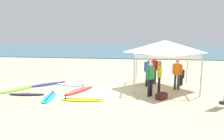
{
  "coord_description": "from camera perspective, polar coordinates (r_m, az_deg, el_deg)",
  "views": [
    {
      "loc": [
        1.97,
        -10.64,
        2.97
      ],
      "look_at": [
        0.2,
        1.08,
        1.0
      ],
      "focal_mm": 32.79,
      "sensor_mm": 36.0,
      "label": 1
    }
  ],
  "objects": [
    {
      "name": "ground_plane",
      "position": [
        11.22,
        -1.83,
        -5.92
      ],
      "size": [
        80.0,
        80.0,
        0.0
      ],
      "primitive_type": "plane",
      "color": "beige"
    },
    {
      "name": "sea",
      "position": [
        44.5,
        6.06,
        5.61
      ],
      "size": [
        80.0,
        36.0,
        0.1
      ],
      "primitive_type": "cube",
      "color": "#386B84",
      "rests_on": "ground"
    },
    {
      "name": "canopy_tent",
      "position": [
        11.95,
        14.47,
        6.36
      ],
      "size": [
        3.36,
        3.36,
        2.75
      ],
      "color": "#B7B7BC",
      "rests_on": "ground"
    },
    {
      "name": "surfboard_cyan",
      "position": [
        10.48,
        -17.08,
        -7.24
      ],
      "size": [
        0.85,
        1.93,
        0.19
      ],
      "color": "#23B2CC",
      "rests_on": "ground"
    },
    {
      "name": "surfboard_red",
      "position": [
        11.37,
        -9.12,
        -5.64
      ],
      "size": [
        1.42,
        2.31,
        0.19
      ],
      "color": "red",
      "rests_on": "ground"
    },
    {
      "name": "surfboard_navy",
      "position": [
        13.31,
        -17.57,
        -3.75
      ],
      "size": [
        2.11,
        2.21,
        0.19
      ],
      "color": "navy",
      "rests_on": "ground"
    },
    {
      "name": "surfboard_white",
      "position": [
        12.79,
        -11.37,
        -4.01
      ],
      "size": [
        2.19,
        1.11,
        0.19
      ],
      "color": "white",
      "rests_on": "ground"
    },
    {
      "name": "surfboard_lime",
      "position": [
        12.67,
        -24.84,
        -4.85
      ],
      "size": [
        1.6,
        2.36,
        0.19
      ],
      "color": "#7AD12D",
      "rests_on": "ground"
    },
    {
      "name": "surfboard_black",
      "position": [
        11.39,
        -22.64,
        -6.23
      ],
      "size": [
        1.9,
        0.7,
        0.19
      ],
      "color": "black",
      "rests_on": "ground"
    },
    {
      "name": "surfboard_yellow",
      "position": [
        9.76,
        -8.29,
        -8.16
      ],
      "size": [
        2.01,
        0.73,
        0.19
      ],
      "color": "yellow",
      "rests_on": "ground"
    },
    {
      "name": "person_yellow",
      "position": [
        10.91,
        13.08,
        -1.28
      ],
      "size": [
        0.24,
        0.55,
        1.71
      ],
      "color": "black",
      "rests_on": "ground"
    },
    {
      "name": "person_orange",
      "position": [
        11.84,
        17.71,
        -0.65
      ],
      "size": [
        0.5,
        0.36,
        1.71
      ],
      "color": "#383842",
      "rests_on": "ground"
    },
    {
      "name": "person_blue",
      "position": [
        12.21,
        10.06,
        -0.05
      ],
      "size": [
        0.5,
        0.36,
        1.71
      ],
      "color": "black",
      "rests_on": "ground"
    },
    {
      "name": "person_red",
      "position": [
        13.03,
        11.75,
        0.49
      ],
      "size": [
        0.41,
        0.43,
        1.71
      ],
      "color": "#383842",
      "rests_on": "ground"
    },
    {
      "name": "person_green",
      "position": [
        10.23,
        10.66,
        -1.89
      ],
      "size": [
        0.4,
        0.44,
        1.71
      ],
      "color": "black",
      "rests_on": "ground"
    },
    {
      "name": "person_black",
      "position": [
        13.05,
        18.67,
        -1.28
      ],
      "size": [
        0.46,
        0.39,
        1.2
      ],
      "color": "black",
      "rests_on": "ground"
    },
    {
      "name": "gear_bag_near_tent",
      "position": [
        10.1,
        13.64,
        -7.1
      ],
      "size": [
        0.61,
        0.68,
        0.28
      ],
      "primitive_type": "cube",
      "rotation": [
        0.0,
        0.0,
        0.96
      ],
      "color": "#4C1919",
      "rests_on": "ground"
    },
    {
      "name": "cooler_box",
      "position": [
        13.64,
        11.07,
        -2.47
      ],
      "size": [
        0.5,
        0.36,
        0.39
      ],
      "color": "#2D60B7",
      "rests_on": "ground"
    }
  ]
}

